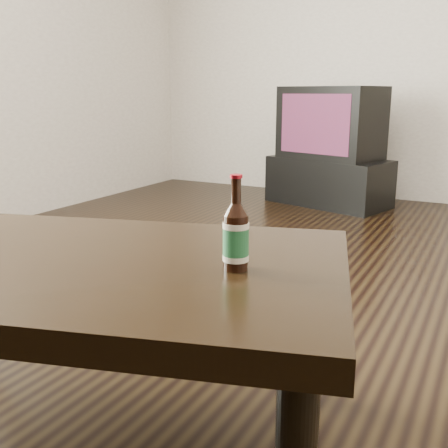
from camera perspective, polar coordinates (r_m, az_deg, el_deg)
The scene contains 6 objects.
floor at distance 1.89m, azimuth 8.34°, elevation -14.26°, with size 5.00×6.00×0.01m, color black.
wall_back at distance 4.64m, azimuth 22.39°, elevation 18.86°, with size 5.00×0.02×2.70m, color beige.
tv_stand at distance 4.33m, azimuth 11.31°, elevation 4.56°, with size 0.94×0.47×0.38m, color black.
tv at distance 4.27m, azimuth 11.60°, elevation 10.73°, with size 0.84×0.66×0.56m.
coffee_table at distance 1.36m, azimuth -15.93°, elevation -6.06°, with size 1.49×1.11×0.50m.
beer_bottle at distance 1.17m, azimuth 1.29°, elevation -1.40°, with size 0.07×0.07×0.22m.
Camera 1 is at (0.53, -1.57, 0.89)m, focal length 42.00 mm.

